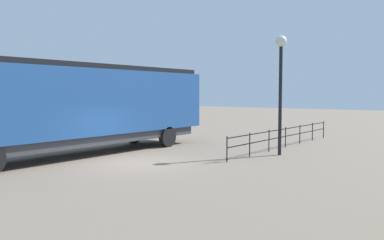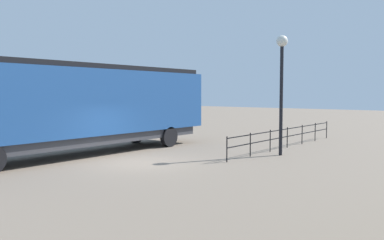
% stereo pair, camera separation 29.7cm
% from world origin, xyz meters
% --- Properties ---
extents(ground_plane, '(120.00, 120.00, 0.00)m').
position_xyz_m(ground_plane, '(0.00, 0.00, 0.00)').
color(ground_plane, '#756656').
extents(locomotive, '(2.94, 15.00, 4.28)m').
position_xyz_m(locomotive, '(-3.67, 0.33, 2.38)').
color(locomotive, navy).
rests_on(locomotive, ground_plane).
extents(lamp_post, '(0.53, 0.53, 5.61)m').
position_xyz_m(lamp_post, '(3.76, 5.65, 4.04)').
color(lamp_post, black).
rests_on(lamp_post, ground_plane).
extents(platform_fence, '(0.05, 11.68, 1.10)m').
position_xyz_m(platform_fence, '(2.85, 8.27, 0.72)').
color(platform_fence, black).
rests_on(platform_fence, ground_plane).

